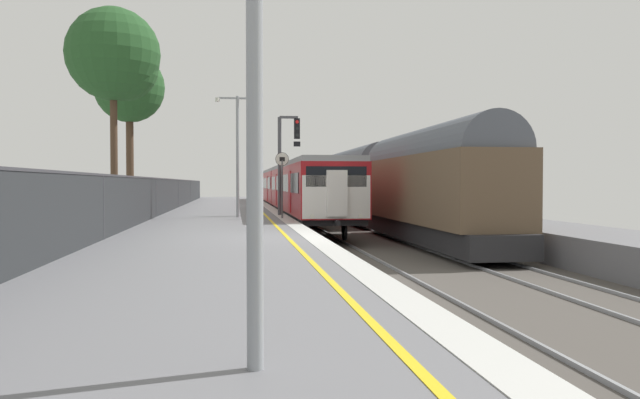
{
  "coord_description": "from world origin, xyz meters",
  "views": [
    {
      "loc": [
        -1.87,
        -17.91,
        1.55
      ],
      "look_at": [
        1.51,
        6.56,
        0.91
      ],
      "focal_mm": 35.15,
      "sensor_mm": 36.0,
      "label": 1
    }
  ],
  "objects_px": {
    "platform_lamp_near": "(254,13)",
    "background_tree_centre": "(116,58)",
    "freight_train_adjacent_track": "(357,182)",
    "platform_lamp_mid": "(238,146)",
    "commuter_train_at_platform": "(291,187)",
    "signal_gantry": "(285,153)",
    "speed_limit_sign": "(282,177)",
    "background_tree_left": "(131,90)"
  },
  "relations": [
    {
      "from": "freight_train_adjacent_track",
      "to": "platform_lamp_mid",
      "type": "height_order",
      "value": "platform_lamp_mid"
    },
    {
      "from": "freight_train_adjacent_track",
      "to": "background_tree_left",
      "type": "xyz_separation_m",
      "value": [
        -13.71,
        -3.58,
        5.21
      ]
    },
    {
      "from": "speed_limit_sign",
      "to": "platform_lamp_mid",
      "type": "xyz_separation_m",
      "value": [
        -1.94,
        1.28,
        1.43
      ]
    },
    {
      "from": "commuter_train_at_platform",
      "to": "platform_lamp_mid",
      "type": "bearing_deg",
      "value": -104.59
    },
    {
      "from": "speed_limit_sign",
      "to": "background_tree_centre",
      "type": "distance_m",
      "value": 8.6
    },
    {
      "from": "platform_lamp_near",
      "to": "background_tree_centre",
      "type": "height_order",
      "value": "background_tree_centre"
    },
    {
      "from": "signal_gantry",
      "to": "background_tree_centre",
      "type": "distance_m",
      "value": 8.87
    },
    {
      "from": "platform_lamp_mid",
      "to": "commuter_train_at_platform",
      "type": "bearing_deg",
      "value": 75.41
    },
    {
      "from": "platform_lamp_near",
      "to": "platform_lamp_mid",
      "type": "relative_size",
      "value": 0.89
    },
    {
      "from": "commuter_train_at_platform",
      "to": "background_tree_centre",
      "type": "distance_m",
      "value": 19.15
    },
    {
      "from": "freight_train_adjacent_track",
      "to": "speed_limit_sign",
      "type": "relative_size",
      "value": 15.49
    },
    {
      "from": "speed_limit_sign",
      "to": "background_tree_left",
      "type": "xyz_separation_m",
      "value": [
        -7.86,
        8.83,
        4.96
      ]
    },
    {
      "from": "signal_gantry",
      "to": "platform_lamp_near",
      "type": "relative_size",
      "value": 0.98
    },
    {
      "from": "platform_lamp_near",
      "to": "background_tree_centre",
      "type": "relative_size",
      "value": 0.55
    },
    {
      "from": "speed_limit_sign",
      "to": "background_tree_centre",
      "type": "xyz_separation_m",
      "value": [
        -7.01,
        -0.21,
        4.97
      ]
    },
    {
      "from": "commuter_train_at_platform",
      "to": "platform_lamp_mid",
      "type": "xyz_separation_m",
      "value": [
        -3.79,
        -14.55,
        2.01
      ]
    },
    {
      "from": "platform_lamp_mid",
      "to": "background_tree_centre",
      "type": "bearing_deg",
      "value": -163.57
    },
    {
      "from": "commuter_train_at_platform",
      "to": "freight_train_adjacent_track",
      "type": "bearing_deg",
      "value": -40.5
    },
    {
      "from": "signal_gantry",
      "to": "platform_lamp_mid",
      "type": "distance_m",
      "value": 2.84
    },
    {
      "from": "platform_lamp_near",
      "to": "background_tree_left",
      "type": "bearing_deg",
      "value": 100.73
    },
    {
      "from": "speed_limit_sign",
      "to": "background_tree_left",
      "type": "relative_size",
      "value": 0.33
    },
    {
      "from": "platform_lamp_near",
      "to": "background_tree_left",
      "type": "distance_m",
      "value": 32.03
    },
    {
      "from": "commuter_train_at_platform",
      "to": "signal_gantry",
      "type": "distance_m",
      "value": 13.13
    },
    {
      "from": "platform_lamp_mid",
      "to": "freight_train_adjacent_track",
      "type": "bearing_deg",
      "value": 55.01
    },
    {
      "from": "background_tree_centre",
      "to": "speed_limit_sign",
      "type": "bearing_deg",
      "value": 1.74
    },
    {
      "from": "commuter_train_at_platform",
      "to": "signal_gantry",
      "type": "xyz_separation_m",
      "value": [
        -1.47,
        -12.93,
        1.76
      ]
    },
    {
      "from": "platform_lamp_mid",
      "to": "signal_gantry",
      "type": "bearing_deg",
      "value": 35.01
    },
    {
      "from": "speed_limit_sign",
      "to": "background_tree_left",
      "type": "height_order",
      "value": "background_tree_left"
    },
    {
      "from": "platform_lamp_near",
      "to": "platform_lamp_mid",
      "type": "bearing_deg",
      "value": 90.0
    },
    {
      "from": "speed_limit_sign",
      "to": "freight_train_adjacent_track",
      "type": "bearing_deg",
      "value": 64.77
    },
    {
      "from": "speed_limit_sign",
      "to": "background_tree_centre",
      "type": "height_order",
      "value": "background_tree_centre"
    },
    {
      "from": "background_tree_centre",
      "to": "commuter_train_at_platform",
      "type": "bearing_deg",
      "value": 61.1
    },
    {
      "from": "background_tree_centre",
      "to": "background_tree_left",
      "type": "bearing_deg",
      "value": 95.38
    },
    {
      "from": "signal_gantry",
      "to": "background_tree_left",
      "type": "distance_m",
      "value": 10.83
    },
    {
      "from": "freight_train_adjacent_track",
      "to": "platform_lamp_mid",
      "type": "bearing_deg",
      "value": -124.99
    },
    {
      "from": "platform_lamp_near",
      "to": "background_tree_centre",
      "type": "bearing_deg",
      "value": 102.86
    },
    {
      "from": "commuter_train_at_platform",
      "to": "signal_gantry",
      "type": "relative_size",
      "value": 8.12
    },
    {
      "from": "speed_limit_sign",
      "to": "platform_lamp_mid",
      "type": "bearing_deg",
      "value": 146.6
    },
    {
      "from": "signal_gantry",
      "to": "speed_limit_sign",
      "type": "xyz_separation_m",
      "value": [
        -0.38,
        -2.91,
        -1.18
      ]
    },
    {
      "from": "platform_lamp_mid",
      "to": "background_tree_left",
      "type": "relative_size",
      "value": 0.62
    },
    {
      "from": "background_tree_left",
      "to": "platform_lamp_near",
      "type": "bearing_deg",
      "value": -79.27
    },
    {
      "from": "freight_train_adjacent_track",
      "to": "platform_lamp_near",
      "type": "relative_size",
      "value": 9.18
    }
  ]
}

